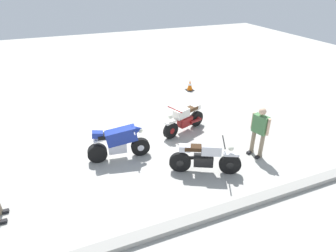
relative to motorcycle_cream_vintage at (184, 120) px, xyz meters
name	(u,v)px	position (x,y,z in m)	size (l,w,h in m)	color
ground_plane	(113,138)	(2.57, -0.52, -0.49)	(40.00, 40.00, 0.00)	#ADAAA3
curb_edge	(157,232)	(2.57, 4.08, -0.41)	(14.00, 0.30, 0.15)	gray
motorcycle_cream_vintage	(184,120)	(0.00, 0.00, 0.00)	(1.88, 0.93, 1.07)	black
motorcycle_blue_sportbike	(119,142)	(2.62, 0.79, 0.11)	(1.96, 0.70, 1.14)	black
motorcycle_silver_cruiser	(205,157)	(0.49, 2.45, 0.03)	(1.93, 1.06, 1.09)	black
person_in_green_shirt	(260,129)	(-1.49, 2.27, 0.46)	(0.41, 0.65, 1.67)	gray
traffic_cone	(190,85)	(-2.02, -3.69, -0.23)	(0.36, 0.36, 0.53)	black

